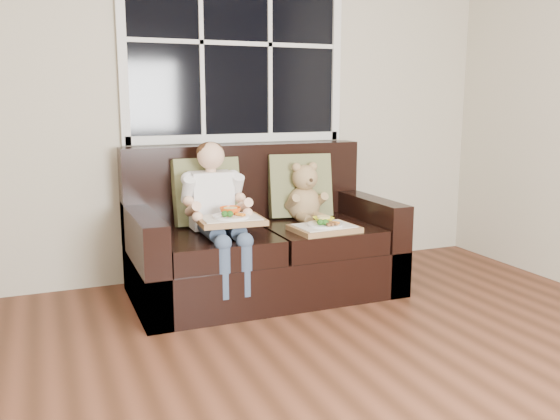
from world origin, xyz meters
name	(u,v)px	position (x,y,z in m)	size (l,w,h in m)	color
window_back	(236,43)	(0.24, 2.48, 1.65)	(1.62, 0.04, 1.37)	black
loveseat	(260,245)	(0.24, 2.02, 0.31)	(1.70, 0.92, 0.96)	black
pillow_left	(207,192)	(-0.07, 2.17, 0.67)	(0.44, 0.20, 0.45)	olive
pillow_right	(300,186)	(0.60, 2.17, 0.67)	(0.46, 0.27, 0.45)	olive
child	(216,202)	(-0.09, 1.90, 0.64)	(0.38, 0.59, 0.86)	white
teddy_bear	(305,196)	(0.59, 2.06, 0.61)	(0.24, 0.30, 0.41)	tan
tray_left	(231,218)	(-0.06, 1.71, 0.57)	(0.40, 0.31, 0.09)	olive
tray_right	(324,227)	(0.55, 1.68, 0.48)	(0.42, 0.33, 0.09)	olive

